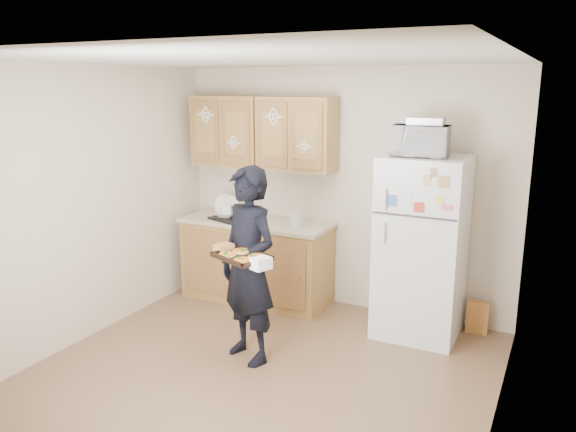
% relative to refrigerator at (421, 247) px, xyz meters
% --- Properties ---
extents(floor, '(3.60, 3.60, 0.00)m').
position_rel_refrigerator_xyz_m(floor, '(-0.95, -1.43, -0.85)').
color(floor, brown).
rests_on(floor, ground).
extents(ceiling, '(3.60, 3.60, 0.00)m').
position_rel_refrigerator_xyz_m(ceiling, '(-0.95, -1.43, 1.65)').
color(ceiling, silver).
rests_on(ceiling, wall_back).
extents(wall_back, '(3.60, 0.04, 2.50)m').
position_rel_refrigerator_xyz_m(wall_back, '(-0.95, 0.37, 0.40)').
color(wall_back, beige).
rests_on(wall_back, floor).
extents(wall_front, '(3.60, 0.04, 2.50)m').
position_rel_refrigerator_xyz_m(wall_front, '(-0.95, -3.23, 0.40)').
color(wall_front, beige).
rests_on(wall_front, floor).
extents(wall_left, '(0.04, 3.60, 2.50)m').
position_rel_refrigerator_xyz_m(wall_left, '(-2.75, -1.43, 0.40)').
color(wall_left, beige).
rests_on(wall_left, floor).
extents(wall_right, '(0.04, 3.60, 2.50)m').
position_rel_refrigerator_xyz_m(wall_right, '(0.85, -1.43, 0.40)').
color(wall_right, beige).
rests_on(wall_right, floor).
extents(refrigerator, '(0.75, 0.70, 1.70)m').
position_rel_refrigerator_xyz_m(refrigerator, '(0.00, 0.00, 0.00)').
color(refrigerator, silver).
rests_on(refrigerator, floor).
extents(base_cabinet, '(1.60, 0.60, 0.86)m').
position_rel_refrigerator_xyz_m(base_cabinet, '(-1.80, 0.05, -0.42)').
color(base_cabinet, olive).
rests_on(base_cabinet, floor).
extents(countertop, '(1.64, 0.64, 0.04)m').
position_rel_refrigerator_xyz_m(countertop, '(-1.80, 0.05, 0.03)').
color(countertop, tan).
rests_on(countertop, base_cabinet).
extents(upper_cab_left, '(0.80, 0.33, 0.75)m').
position_rel_refrigerator_xyz_m(upper_cab_left, '(-2.20, 0.18, 0.98)').
color(upper_cab_left, olive).
rests_on(upper_cab_left, wall_back).
extents(upper_cab_right, '(0.80, 0.33, 0.75)m').
position_rel_refrigerator_xyz_m(upper_cab_right, '(-1.38, 0.18, 0.98)').
color(upper_cab_right, olive).
rests_on(upper_cab_right, wall_back).
extents(cereal_box, '(0.20, 0.07, 0.32)m').
position_rel_refrigerator_xyz_m(cereal_box, '(0.52, 0.24, -0.69)').
color(cereal_box, '#E0A14F').
rests_on(cereal_box, floor).
extents(person, '(0.72, 0.60, 1.68)m').
position_rel_refrigerator_xyz_m(person, '(-1.17, -1.17, -0.01)').
color(person, black).
rests_on(person, floor).
extents(baking_tray, '(0.51, 0.44, 0.04)m').
position_rel_refrigerator_xyz_m(baking_tray, '(-1.06, -1.45, 0.16)').
color(baking_tray, black).
rests_on(baking_tray, person).
extents(pizza_front_left, '(0.14, 0.14, 0.02)m').
position_rel_refrigerator_xyz_m(pizza_front_left, '(-1.18, -1.48, 0.18)').
color(pizza_front_left, orange).
rests_on(pizza_front_left, baking_tray).
extents(pizza_front_right, '(0.14, 0.14, 0.02)m').
position_rel_refrigerator_xyz_m(pizza_front_right, '(-1.00, -1.55, 0.18)').
color(pizza_front_right, orange).
rests_on(pizza_front_right, baking_tray).
extents(pizza_back_left, '(0.14, 0.14, 0.02)m').
position_rel_refrigerator_xyz_m(pizza_back_left, '(-1.13, -1.35, 0.18)').
color(pizza_back_left, orange).
rests_on(pizza_back_left, baking_tray).
extents(pizza_back_right, '(0.14, 0.14, 0.02)m').
position_rel_refrigerator_xyz_m(pizza_back_right, '(-0.94, -1.42, 0.18)').
color(pizza_back_right, orange).
rests_on(pizza_back_right, baking_tray).
extents(microwave, '(0.52, 0.38, 0.27)m').
position_rel_refrigerator_xyz_m(microwave, '(-0.05, -0.05, 0.99)').
color(microwave, silver).
rests_on(microwave, refrigerator).
extents(foil_pan, '(0.32, 0.23, 0.07)m').
position_rel_refrigerator_xyz_m(foil_pan, '(-0.01, -0.02, 1.16)').
color(foil_pan, silver).
rests_on(foil_pan, microwave).
extents(dish_rack, '(0.52, 0.45, 0.17)m').
position_rel_refrigerator_xyz_m(dish_rack, '(-2.04, -0.05, 0.14)').
color(dish_rack, black).
rests_on(dish_rack, countertop).
extents(bowl, '(0.26, 0.26, 0.06)m').
position_rel_refrigerator_xyz_m(bowl, '(-2.12, -0.05, 0.10)').
color(bowl, white).
rests_on(bowl, dish_rack).
extents(soap_bottle, '(0.10, 0.10, 0.21)m').
position_rel_refrigerator_xyz_m(soap_bottle, '(-1.27, -0.05, 0.15)').
color(soap_bottle, silver).
rests_on(soap_bottle, countertop).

